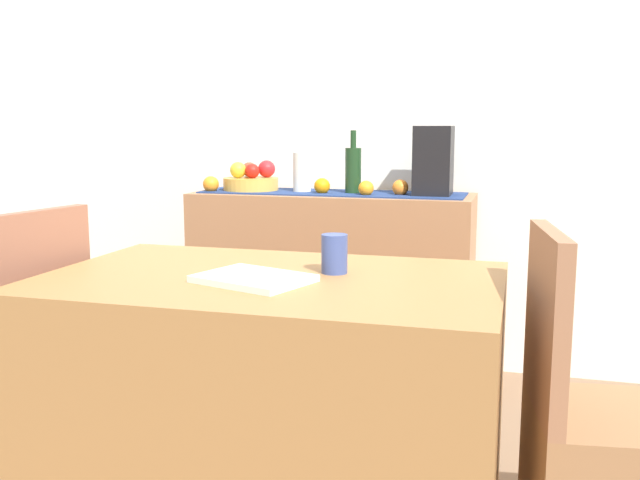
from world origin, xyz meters
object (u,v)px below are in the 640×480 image
object	(u,v)px
sideboard_console	(332,285)
chair_near_window	(8,407)
fruit_bowl	(251,184)
open_book	(253,279)
dining_table	(272,405)
wine_bottle	(353,170)
ceramic_vase	(302,173)
coffee_cup	(334,254)
coffee_maker	(433,161)

from	to	relation	value
sideboard_console	chair_near_window	size ratio (longest dim) A/B	1.41
fruit_bowl	chair_near_window	size ratio (longest dim) A/B	0.28
sideboard_console	open_book	xyz separation A→B (m)	(0.15, -1.39, 0.33)
dining_table	open_book	distance (m)	0.39
fruit_bowl	wine_bottle	size ratio (longest dim) A/B	0.90
wine_bottle	chair_near_window	distance (m)	1.69
fruit_bowl	ceramic_vase	distance (m)	0.26
chair_near_window	ceramic_vase	bearing A→B (deg)	66.40
wine_bottle	open_book	world-z (taller)	wine_bottle
dining_table	ceramic_vase	bearing A→B (deg)	103.48
sideboard_console	coffee_cup	bearing A→B (deg)	-74.80
ceramic_vase	coffee_maker	bearing A→B (deg)	0.00
ceramic_vase	coffee_cup	distance (m)	1.31
coffee_maker	wine_bottle	bearing A→B (deg)	-180.00
wine_bottle	coffee_cup	distance (m)	1.25
fruit_bowl	coffee_cup	size ratio (longest dim) A/B	2.35
sideboard_console	coffee_cup	distance (m)	1.31
open_book	sideboard_console	bearing A→B (deg)	115.37
coffee_maker	chair_near_window	world-z (taller)	coffee_maker
ceramic_vase	dining_table	distance (m)	1.46
fruit_bowl	chair_near_window	distance (m)	1.48
coffee_cup	wine_bottle	bearing A→B (deg)	100.81
ceramic_vase	chair_near_window	distance (m)	1.58
open_book	chair_near_window	size ratio (longest dim) A/B	0.31
fruit_bowl	dining_table	xyz separation A→B (m)	(0.56, -1.31, -0.51)
chair_near_window	sideboard_console	bearing A→B (deg)	61.44
coffee_maker	open_book	size ratio (longest dim) A/B	1.08
sideboard_console	coffee_cup	size ratio (longest dim) A/B	11.63
coffee_maker	coffee_cup	size ratio (longest dim) A/B	2.77
sideboard_console	dining_table	distance (m)	1.32
coffee_cup	chair_near_window	size ratio (longest dim) A/B	0.12
sideboard_console	open_book	bearing A→B (deg)	-83.67
open_book	coffee_maker	bearing A→B (deg)	96.81
sideboard_console	coffee_maker	bearing A→B (deg)	0.00
dining_table	coffee_maker	bearing A→B (deg)	77.86
sideboard_console	ceramic_vase	size ratio (longest dim) A/B	6.93
coffee_maker	ceramic_vase	bearing A→B (deg)	180.00
chair_near_window	coffee_maker	bearing A→B (deg)	48.30
coffee_maker	coffee_cup	world-z (taller)	coffee_maker
chair_near_window	coffee_cup	bearing A→B (deg)	5.12
ceramic_vase	chair_near_window	world-z (taller)	ceramic_vase
fruit_bowl	ceramic_vase	bearing A→B (deg)	0.00
wine_bottle	chair_near_window	bearing A→B (deg)	-121.77
fruit_bowl	open_book	bearing A→B (deg)	-68.54
wine_bottle	sideboard_console	bearing A→B (deg)	180.00
coffee_cup	sideboard_console	bearing A→B (deg)	105.20
sideboard_console	open_book	size ratio (longest dim) A/B	4.54
sideboard_console	fruit_bowl	world-z (taller)	fruit_bowl
dining_table	chair_near_window	xyz separation A→B (m)	(-0.89, -0.00, -0.10)
wine_bottle	fruit_bowl	bearing A→B (deg)	180.00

